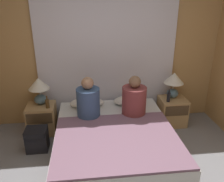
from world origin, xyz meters
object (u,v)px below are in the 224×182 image
nightstand_right (172,111)px  person_right_in_bed (134,99)px  person_left_in_bed (88,101)px  beer_bottle_on_right_stand (169,97)px  beer_bottle_on_left_stand (47,103)px  bed (114,141)px  pillow_right (130,101)px  lamp_right (174,82)px  nightstand_left (42,119)px  lamp_left (39,87)px  backpack_on_floor (37,138)px  pillow_left (87,103)px

nightstand_right → person_right_in_bed: person_right_in_bed is taller
person_left_in_bed → beer_bottle_on_right_stand: size_ratio=2.90×
person_right_in_bed → beer_bottle_on_left_stand: person_right_in_bed is taller
nightstand_right → beer_bottle_on_left_stand: beer_bottle_on_left_stand is taller
bed → person_right_in_bed: person_right_in_bed is taller
pillow_right → beer_bottle_on_left_stand: bearing=-174.4°
bed → lamp_right: bearing=35.7°
lamp_right → nightstand_right: bearing=-90.0°
nightstand_left → lamp_left: (0.00, 0.07, 0.53)m
nightstand_left → backpack_on_floor: 0.51m
nightstand_right → backpack_on_floor: (-2.23, -0.50, -0.04)m
nightstand_left → nightstand_right: same height
bed → person_left_in_bed: person_left_in_bed is taller
nightstand_left → person_left_in_bed: size_ratio=0.76×
pillow_left → person_left_in_bed: 0.42m
person_right_in_bed → nightstand_right: bearing=23.7°
person_right_in_bed → lamp_right: bearing=27.8°
person_left_in_bed → backpack_on_floor: person_left_in_bed is taller
lamp_left → lamp_right: same height
lamp_right → pillow_right: (-0.75, -0.03, -0.30)m
nightstand_right → lamp_left: bearing=178.3°
nightstand_left → pillow_right: bearing=1.4°
beer_bottle_on_left_stand → person_left_in_bed: bearing=-20.4°
person_right_in_bed → beer_bottle_on_left_stand: (-1.33, 0.24, -0.10)m
person_left_in_bed → person_right_in_bed: size_ratio=1.02×
nightstand_right → pillow_left: pillow_left is taller
nightstand_left → lamp_right: 2.29m
bed → nightstand_right: nightstand_right is taller
lamp_left → backpack_on_floor: size_ratio=1.28×
nightstand_left → pillow_left: size_ratio=0.85×
bed → beer_bottle_on_right_stand: beer_bottle_on_right_stand is taller
person_left_in_bed → beer_bottle_on_right_stand: bearing=10.1°
person_left_in_bed → beer_bottle_on_right_stand: (1.33, 0.24, -0.10)m
lamp_left → person_left_in_bed: (0.77, -0.40, -0.10)m
nightstand_left → person_right_in_bed: 1.56m
lamp_right → person_left_in_bed: 1.51m
bed → backpack_on_floor: 1.14m
nightstand_left → beer_bottle_on_left_stand: size_ratio=2.37×
beer_bottle_on_right_stand → backpack_on_floor: bearing=-169.0°
lamp_right → pillow_left: (-1.48, -0.03, -0.30)m
pillow_right → lamp_left: bearing=178.8°
nightstand_left → pillow_left: bearing=2.7°
pillow_right → backpack_on_floor: 1.60m
lamp_left → backpack_on_floor: lamp_left is taller
bed → backpack_on_floor: bearing=168.6°
bed → beer_bottle_on_right_stand: 1.23m
person_right_in_bed → backpack_on_floor: bearing=-173.3°
lamp_right → backpack_on_floor: 2.37m
nightstand_right → lamp_left: 2.29m
beer_bottle_on_left_stand → backpack_on_floor: (-0.13, -0.41, -0.36)m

